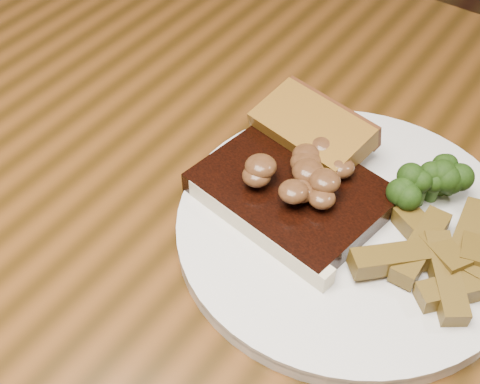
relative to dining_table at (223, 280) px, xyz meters
The scene contains 8 objects.
dining_table is the anchor object (origin of this frame).
plate 0.15m from the dining_table, 25.65° to the left, with size 0.30×0.30×0.01m, color silver.
steak 0.13m from the dining_table, 43.07° to the left, with size 0.15×0.12×0.02m, color black.
steak_bone 0.12m from the dining_table, 12.27° to the right, with size 0.15×0.01×0.02m, color beige.
mushroom_pile 0.16m from the dining_table, 47.22° to the left, with size 0.08×0.08×0.03m, color #59331C, non-canonical shape.
garlic_bread 0.16m from the dining_table, 74.66° to the left, with size 0.11×0.06×0.02m, color #91631A.
potato_wedges 0.22m from the dining_table, 18.61° to the left, with size 0.10×0.10×0.02m, color brown, non-canonical shape.
broccoli_cluster 0.23m from the dining_table, 38.48° to the left, with size 0.07×0.07×0.04m, color #1C370C, non-canonical shape.
Camera 1 is at (0.24, -0.31, 1.20)m, focal length 50.00 mm.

